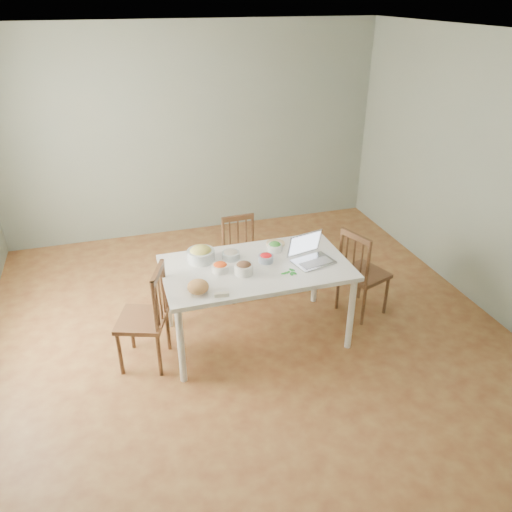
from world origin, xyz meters
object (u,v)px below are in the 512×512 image
object	(u,v)px
chair_far	(243,259)
chair_left	(142,317)
dining_table	(256,302)
chair_right	(364,272)
bowl_squash	(201,254)
bread_boule	(198,287)
laptop	(314,251)

from	to	relation	value
chair_far	chair_left	world-z (taller)	chair_left
dining_table	chair_right	world-z (taller)	chair_right
chair_far	bowl_squash	xyz separation A→B (m)	(-0.55, -0.54, 0.42)
chair_left	chair_right	distance (m)	2.25
chair_left	bread_boule	size ratio (longest dim) A/B	5.37
chair_right	bowl_squash	world-z (taller)	chair_right
bowl_squash	laptop	xyz separation A→B (m)	(0.98, -0.34, 0.05)
chair_left	bowl_squash	distance (m)	0.78
chair_right	bowl_squash	bearing A→B (deg)	65.41
dining_table	chair_far	world-z (taller)	chair_far
chair_left	bread_boule	world-z (taller)	chair_left
chair_left	bread_boule	distance (m)	0.65
chair_far	chair_left	xyz separation A→B (m)	(-1.16, -0.84, 0.04)
bowl_squash	dining_table	bearing A→B (deg)	-27.67
chair_left	laptop	distance (m)	1.64
bowl_squash	chair_far	bearing A→B (deg)	44.33
chair_right	laptop	xyz separation A→B (m)	(-0.66, -0.19, 0.44)
chair_right	bowl_squash	size ratio (longest dim) A/B	3.77
bread_boule	bowl_squash	size ratio (longest dim) A/B	0.71
chair_far	dining_table	bearing A→B (deg)	-99.70
bread_boule	bowl_squash	distance (m)	0.55
dining_table	bowl_squash	size ratio (longest dim) A/B	6.71
chair_left	chair_right	xyz separation A→B (m)	(2.24, 0.15, -0.01)
chair_right	chair_left	bearing A→B (deg)	74.38
dining_table	bowl_squash	world-z (taller)	bowl_squash
dining_table	chair_left	xyz separation A→B (m)	(-1.06, -0.06, 0.08)
dining_table	laptop	world-z (taller)	laptop
bread_boule	bowl_squash	bearing A→B (deg)	76.12
laptop	chair_right	bearing A→B (deg)	2.93
dining_table	chair_left	bearing A→B (deg)	-176.80
chair_right	dining_table	bearing A→B (deg)	75.05
bread_boule	laptop	size ratio (longest dim) A/B	0.50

